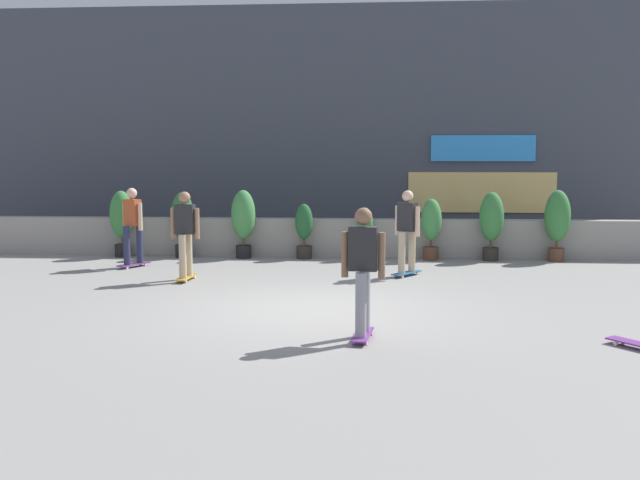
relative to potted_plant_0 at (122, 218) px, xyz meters
The scene contains 16 objects.
ground_plane 7.53m from the potted_plant_0, 47.93° to the right, with size 48.00×48.00×0.00m, color gray.
planter_wall 5.05m from the potted_plant_0, ahead, with size 18.00×0.40×0.90m, color gray.
building_backdrop 7.10m from the potted_plant_0, 41.57° to the left, with size 20.00×2.08×6.50m.
potted_plant_0 is the anchor object (origin of this frame).
potted_plant_1 1.46m from the potted_plant_0, ahead, with size 0.53×0.53×1.53m.
potted_plant_2 2.91m from the potted_plant_0, ahead, with size 0.56×0.56×1.59m.
potted_plant_3 4.33m from the potted_plant_0, ahead, with size 0.41×0.41×1.28m.
potted_plant_4 5.75m from the potted_plant_0, ahead, with size 0.37×0.37×1.20m.
potted_plant_5 7.25m from the potted_plant_0, ahead, with size 0.47×0.47×1.41m.
potted_plant_6 8.61m from the potted_plant_0, ahead, with size 0.55×0.55×1.57m.
potted_plant_7 10.07m from the potted_plant_0, ahead, with size 0.57×0.57×1.61m.
skater_far_right 1.81m from the potted_plant_0, 62.91° to the right, with size 0.56×0.80×1.70m.
skater_far_left 9.41m from the potted_plant_0, 51.85° to the right, with size 0.56×0.82×1.70m.
skater_mid_plaza 7.00m from the potted_plant_0, 19.51° to the right, with size 0.63×0.76×1.70m.
skater_foreground 3.98m from the potted_plant_0, 53.19° to the right, with size 0.56×0.81×1.70m.
skateboard_near_camera 11.96m from the potted_plant_0, 39.71° to the right, with size 0.65×0.75×0.08m.
Camera 1 is at (0.94, -10.80, 2.30)m, focal length 40.00 mm.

